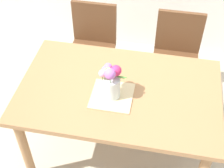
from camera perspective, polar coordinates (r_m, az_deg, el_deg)
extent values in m
plane|color=#B7AD99|center=(2.96, 1.02, -11.40)|extent=(12.00, 12.00, 0.00)
cube|color=#9E7047|center=(2.37, 1.24, -1.25)|extent=(1.45, 0.91, 0.04)
cylinder|color=#9E7047|center=(2.60, -14.81, -11.05)|extent=(0.07, 0.07, 0.73)
cylinder|color=#9E7047|center=(3.04, -9.66, 0.39)|extent=(0.07, 0.07, 0.73)
cylinder|color=#9E7047|center=(2.92, 15.01, -2.98)|extent=(0.07, 0.07, 0.73)
cube|color=brown|center=(3.15, -3.71, 5.25)|extent=(0.42, 0.42, 0.04)
cylinder|color=brown|center=(3.15, -1.11, -0.53)|extent=(0.04, 0.04, 0.44)
cylinder|color=brown|center=(3.22, -7.38, 0.34)|extent=(0.04, 0.04, 0.44)
cylinder|color=brown|center=(3.41, 0.13, 3.70)|extent=(0.04, 0.04, 0.44)
cylinder|color=brown|center=(3.48, -5.72, 4.42)|extent=(0.04, 0.04, 0.44)
cube|color=brown|center=(3.16, -3.07, 10.62)|extent=(0.42, 0.04, 0.42)
cube|color=brown|center=(3.08, 10.84, 3.38)|extent=(0.42, 0.42, 0.04)
cylinder|color=brown|center=(3.13, 13.35, -2.49)|extent=(0.04, 0.04, 0.44)
cylinder|color=brown|center=(3.11, 6.79, -1.61)|extent=(0.04, 0.04, 0.44)
cylinder|color=brown|center=(3.39, 13.49, 1.91)|extent=(0.04, 0.04, 0.44)
cylinder|color=brown|center=(3.37, 7.45, 2.74)|extent=(0.04, 0.04, 0.44)
cube|color=brown|center=(3.10, 11.61, 8.85)|extent=(0.42, 0.04, 0.42)
cube|color=#CCB789|center=(2.31, 0.00, -2.04)|extent=(0.29, 0.29, 0.01)
cylinder|color=silver|center=(2.25, 0.00, -0.60)|extent=(0.11, 0.11, 0.16)
sphere|color=#D12D66|center=(2.22, 0.56, 2.61)|extent=(0.05, 0.05, 0.05)
cylinder|color=#478438|center=(2.23, 0.56, 2.21)|extent=(0.01, 0.01, 0.04)
sphere|color=#B266C6|center=(2.11, -0.34, 1.76)|extent=(0.07, 0.07, 0.07)
cylinder|color=#478438|center=(2.14, -0.34, 0.88)|extent=(0.01, 0.01, 0.09)
sphere|color=#B266C6|center=(2.23, -0.66, 3.00)|extent=(0.06, 0.06, 0.06)
cylinder|color=#478438|center=(2.25, -0.65, 2.58)|extent=(0.01, 0.01, 0.04)
sphere|color=#B266C6|center=(2.22, -1.23, 2.53)|extent=(0.05, 0.05, 0.05)
cylinder|color=#478438|center=(2.23, -1.23, 2.15)|extent=(0.01, 0.01, 0.04)
sphere|color=#D12D66|center=(2.18, 0.69, 2.35)|extent=(0.08, 0.08, 0.08)
cylinder|color=#478438|center=(2.20, 0.69, 1.75)|extent=(0.01, 0.01, 0.06)
sphere|color=#EA9EBC|center=(2.17, -1.68, 1.86)|extent=(0.05, 0.05, 0.05)
cylinder|color=#478438|center=(2.19, -1.66, 1.30)|extent=(0.01, 0.01, 0.06)
sphere|color=#EFD14C|center=(2.19, -0.66, 2.16)|extent=(0.06, 0.06, 0.06)
cylinder|color=#478438|center=(2.20, -0.66, 1.67)|extent=(0.01, 0.01, 0.05)
ellipsoid|color=#478438|center=(2.21, 0.27, 2.22)|extent=(0.03, 0.07, 0.03)
ellipsoid|color=#478438|center=(2.22, -0.85, 2.28)|extent=(0.06, 0.07, 0.02)
ellipsoid|color=#478438|center=(2.17, -1.16, 1.59)|extent=(0.07, 0.04, 0.02)
ellipsoid|color=#478438|center=(2.18, 1.73, 1.19)|extent=(0.07, 0.03, 0.01)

